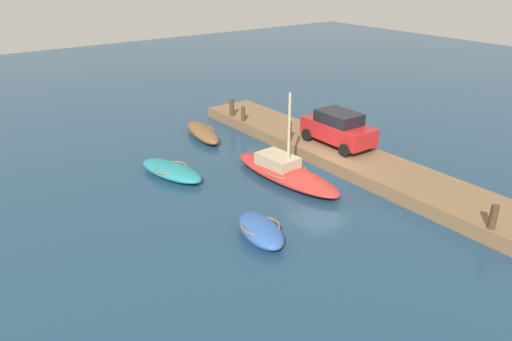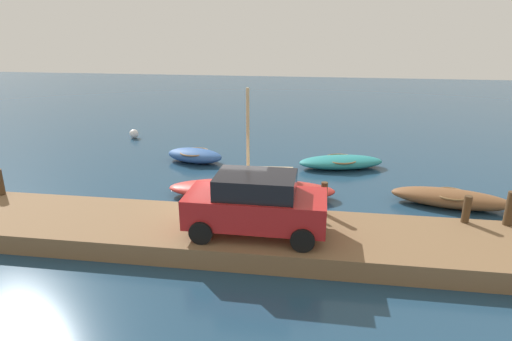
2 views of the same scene
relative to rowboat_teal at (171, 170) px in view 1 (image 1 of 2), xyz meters
name	(u,v)px [view 1 (image 1 of 2)]	position (x,y,z in m)	size (l,w,h in m)	color
ground_plane	(321,172)	(-3.78, -5.96, -0.29)	(84.00, 84.00, 0.00)	navy
dock_platform	(348,158)	(-3.78, -7.73, 0.01)	(21.38, 3.06, 0.59)	brown
rowboat_teal	(171,170)	(0.00, 0.00, 0.00)	(4.04, 2.26, 0.56)	teal
dinghy_blue	(261,230)	(-6.81, -0.08, 0.04)	(2.99, 1.92, 0.65)	#2D569E
sailboat_red	(285,171)	(-3.40, -4.03, 0.11)	(6.39, 2.27, 4.11)	#B72D28
rowboat_brown	(203,132)	(3.69, -3.88, 0.04)	(4.20, 1.92, 0.64)	brown
mooring_post_west	(493,217)	(-11.90, -6.45, 0.76)	(0.27, 0.27, 0.91)	#47331E
mooring_post_mid_west	(290,131)	(-0.83, -6.45, 0.82)	(0.20, 0.20, 1.04)	#47331E
mooring_post_mid_east	(243,114)	(3.37, -6.45, 0.72)	(0.23, 0.23, 0.83)	#47331E
mooring_post_east	(232,108)	(4.55, -6.45, 0.82)	(0.27, 0.27, 1.03)	#47331E
parked_car	(338,128)	(-2.72, -8.04, 1.20)	(3.90, 1.95, 1.74)	#B21E1E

